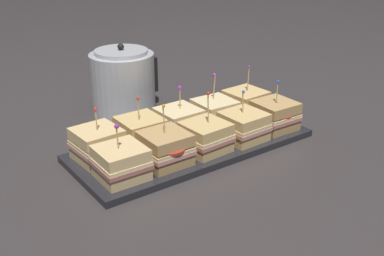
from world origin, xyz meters
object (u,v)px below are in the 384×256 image
object	(u,v)px
sandwich_front_center	(204,137)
sandwich_back_far_right	(246,104)
serving_platter	(192,145)
sandwich_front_right	(243,126)
kettle_steel	(123,82)
sandwich_front_far_left	(121,163)
sandwich_back_far_left	(98,144)
sandwich_front_left	(165,148)
sandwich_back_left	(141,133)
sandwich_back_right	(215,113)
sandwich_front_far_right	(275,115)
sandwich_back_center	(178,122)

from	to	relation	value
sandwich_front_center	sandwich_back_far_right	bearing A→B (deg)	25.45
serving_platter	sandwich_front_right	bearing A→B (deg)	-27.15
kettle_steel	sandwich_front_far_left	bearing A→B (deg)	-119.25
sandwich_back_far_left	kettle_steel	distance (m)	0.37
sandwich_front_left	sandwich_front_right	world-z (taller)	sandwich_front_left
sandwich_front_left	sandwich_back_far_right	distance (m)	0.38
sandwich_front_center	sandwich_back_left	xyz separation A→B (m)	(-0.12, 0.12, 0.00)
sandwich_back_left	sandwich_back_far_right	xyz separation A→B (m)	(0.36, 0.00, -0.00)
sandwich_front_right	sandwich_front_center	bearing A→B (deg)	177.65
sandwich_back_right	kettle_steel	distance (m)	0.32
sandwich_front_center	sandwich_front_left	bearing A→B (deg)	179.79
sandwich_front_far_right	sandwich_back_left	distance (m)	0.39
sandwich_front_center	sandwich_front_far_right	world-z (taller)	sandwich_front_center
sandwich_front_far_left	kettle_steel	xyz separation A→B (m)	(0.23, 0.40, 0.04)
sandwich_front_far_right	sandwich_back_right	world-z (taller)	sandwich_back_right
sandwich_back_far_left	kettle_steel	size ratio (longest dim) A/B	0.62
sandwich_front_far_right	sandwich_back_right	xyz separation A→B (m)	(-0.12, 0.12, -0.00)
serving_platter	sandwich_front_center	xyz separation A→B (m)	(-0.00, -0.06, 0.05)
sandwich_back_far_right	kettle_steel	distance (m)	0.39
sandwich_front_right	sandwich_back_right	size ratio (longest dim) A/B	0.90
sandwich_front_left	sandwich_front_far_right	distance (m)	0.37
sandwich_front_right	sandwich_back_center	xyz separation A→B (m)	(-0.13, 0.13, 0.00)
serving_platter	sandwich_front_left	xyz separation A→B (m)	(-0.12, -0.06, 0.05)
serving_platter	sandwich_back_left	size ratio (longest dim) A/B	4.55
sandwich_front_left	sandwich_back_far_right	size ratio (longest dim) A/B	0.97
sandwich_back_far_left	sandwich_back_center	size ratio (longest dim) A/B	0.98
sandwich_back_far_left	sandwich_back_far_right	bearing A→B (deg)	-0.16
sandwich_back_far_left	sandwich_back_right	distance (m)	0.37
sandwich_front_far_right	serving_platter	bearing A→B (deg)	166.17
sandwich_back_far_left	sandwich_back_left	bearing A→B (deg)	-0.89
sandwich_back_far_left	sandwich_back_left	size ratio (longest dim) A/B	0.97
sandwich_back_center	sandwich_back_left	bearing A→B (deg)	-177.22
sandwich_back_right	sandwich_front_left	bearing A→B (deg)	-154.75
sandwich_front_far_left	sandwich_back_far_left	distance (m)	0.12
sandwich_front_right	kettle_steel	size ratio (longest dim) A/B	0.62
sandwich_front_far_left	kettle_steel	bearing A→B (deg)	60.75
sandwich_back_far_left	sandwich_back_right	size ratio (longest dim) A/B	0.90
sandwich_back_right	sandwich_back_center	bearing A→B (deg)	177.28
kettle_steel	serving_platter	bearing A→B (deg)	-87.29
sandwich_front_far_left	sandwich_back_right	xyz separation A→B (m)	(0.36, 0.12, 0.00)
sandwich_back_left	serving_platter	bearing A→B (deg)	-24.76
sandwich_front_left	sandwich_back_center	bearing A→B (deg)	45.40
sandwich_front_right	sandwich_back_right	distance (m)	0.12
sandwich_front_far_left	sandwich_back_center	xyz separation A→B (m)	(0.24, 0.12, 0.00)
sandwich_back_left	kettle_steel	world-z (taller)	kettle_steel
serving_platter	sandwich_front_far_left	distance (m)	0.25
kettle_steel	sandwich_back_left	bearing A→B (deg)	-110.34
sandwich_front_far_right	sandwich_back_left	xyz separation A→B (m)	(-0.37, 0.12, 0.00)
sandwich_back_far_right	kettle_steel	xyz separation A→B (m)	(-0.26, 0.29, 0.04)
sandwich_front_right	sandwich_back_center	distance (m)	0.18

